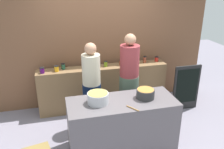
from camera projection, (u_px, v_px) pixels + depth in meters
name	position (u px, v px, depth m)	size (l,w,h in m)	color
ground	(117.00, 136.00, 4.27)	(12.00, 12.00, 0.00)	gray
storefront_wall	(99.00, 36.00, 5.01)	(4.80, 0.12, 3.00)	brown
display_shelf	(103.00, 87.00, 5.08)	(2.70, 0.36, 0.93)	brown
prep_table	(122.00, 125.00, 3.84)	(1.70, 0.70, 0.86)	#5C5659
preserve_jar_0	(42.00, 70.00, 4.55)	(0.09, 0.09, 0.12)	#4A105F
preserve_jar_1	(56.00, 68.00, 4.64)	(0.09, 0.09, 0.12)	gold
preserve_jar_2	(63.00, 66.00, 4.76)	(0.08, 0.08, 0.12)	#204E3A
preserve_jar_3	(106.00, 64.00, 4.90)	(0.07, 0.07, 0.11)	olive
preserve_jar_4	(121.00, 63.00, 4.97)	(0.08, 0.08, 0.12)	brown
preserve_jar_5	(132.00, 61.00, 5.03)	(0.09, 0.09, 0.12)	#542B45
preserve_jar_6	(145.00, 59.00, 5.12)	(0.07, 0.07, 0.14)	brown
preserve_jar_7	(157.00, 59.00, 5.21)	(0.08, 0.08, 0.11)	#A92018
cooking_pot_left	(98.00, 98.00, 3.59)	(0.32, 0.32, 0.17)	#B7B7BC
cooking_pot_center	(145.00, 94.00, 3.74)	(0.29, 0.29, 0.15)	#2D2D2D
wooden_spoon	(133.00, 108.00, 3.45)	(0.02, 0.02, 0.22)	#9E703D
cook_with_tongs	(92.00, 91.00, 4.28)	(0.33, 0.33, 1.63)	black
cook_in_cap	(129.00, 83.00, 4.48)	(0.37, 0.37, 1.73)	#4B5F4D
chalkboard_sign	(186.00, 88.00, 4.98)	(0.58, 0.05, 0.99)	black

